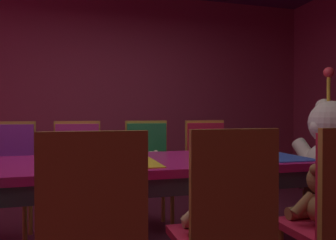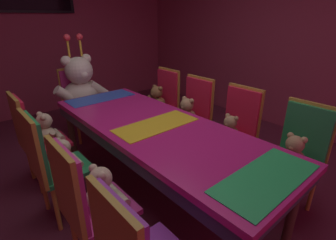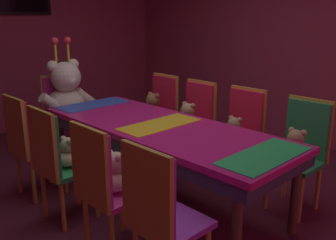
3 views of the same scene
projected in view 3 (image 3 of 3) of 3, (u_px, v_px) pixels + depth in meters
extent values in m
plane|color=#591E33|center=(161.00, 200.00, 3.51)|extent=(7.90, 7.90, 0.00)
cube|color=#99334C|center=(8.00, 35.00, 5.34)|extent=(5.20, 0.12, 2.80)
cube|color=#99334C|center=(306.00, 37.00, 4.87)|extent=(0.12, 6.40, 2.80)
cube|color=#C61E72|center=(160.00, 127.00, 3.31)|extent=(0.90, 2.50, 0.05)
cube|color=#33333F|center=(160.00, 135.00, 3.33)|extent=(0.88, 2.45, 0.10)
cylinder|color=#4C3826|center=(120.00, 131.00, 4.45)|extent=(0.07, 0.07, 0.69)
cylinder|color=#4C3826|center=(295.00, 193.00, 2.89)|extent=(0.07, 0.07, 0.69)
cylinder|color=#4C3826|center=(61.00, 146.00, 3.94)|extent=(0.07, 0.07, 0.69)
cylinder|color=#4C3826|center=(237.00, 231.00, 2.38)|extent=(0.07, 0.07, 0.69)
cube|color=green|center=(265.00, 155.00, 2.57)|extent=(0.77, 0.32, 0.01)
cube|color=yellow|center=(160.00, 124.00, 3.31)|extent=(0.77, 0.32, 0.01)
cube|color=blue|center=(94.00, 104.00, 4.04)|extent=(0.77, 0.32, 0.01)
cube|color=purple|center=(172.00, 224.00, 2.29)|extent=(0.40, 0.40, 0.04)
cube|color=purple|center=(149.00, 193.00, 2.10)|extent=(0.05, 0.38, 0.50)
cube|color=gold|center=(146.00, 194.00, 2.08)|extent=(0.03, 0.41, 0.55)
cylinder|color=gold|center=(172.00, 236.00, 2.57)|extent=(0.04, 0.04, 0.42)
cube|color=#CC338C|center=(116.00, 194.00, 2.67)|extent=(0.40, 0.40, 0.04)
cube|color=#CC338C|center=(92.00, 166.00, 2.48)|extent=(0.05, 0.38, 0.50)
cube|color=gold|center=(90.00, 167.00, 2.46)|extent=(0.03, 0.41, 0.55)
cylinder|color=gold|center=(121.00, 207.00, 2.95)|extent=(0.04, 0.04, 0.42)
cylinder|color=gold|center=(148.00, 223.00, 2.73)|extent=(0.04, 0.04, 0.42)
cylinder|color=gold|center=(86.00, 222.00, 2.73)|extent=(0.04, 0.04, 0.42)
ellipsoid|color=beige|center=(115.00, 181.00, 2.64)|extent=(0.19, 0.19, 0.15)
sphere|color=beige|center=(117.00, 162.00, 2.62)|extent=(0.15, 0.15, 0.15)
sphere|color=#FDDCAD|center=(122.00, 162.00, 2.65)|extent=(0.06, 0.06, 0.06)
sphere|color=beige|center=(109.00, 153.00, 2.63)|extent=(0.06, 0.06, 0.06)
sphere|color=beige|center=(119.00, 158.00, 2.55)|extent=(0.06, 0.06, 0.06)
cylinder|color=beige|center=(112.00, 173.00, 2.73)|extent=(0.05, 0.13, 0.13)
cylinder|color=beige|center=(128.00, 181.00, 2.60)|extent=(0.05, 0.13, 0.13)
cylinder|color=beige|center=(125.00, 180.00, 2.77)|extent=(0.06, 0.14, 0.06)
cylinder|color=beige|center=(133.00, 184.00, 2.70)|extent=(0.06, 0.14, 0.06)
cube|color=#268C4C|center=(69.00, 169.00, 3.11)|extent=(0.40, 0.40, 0.04)
cube|color=#268C4C|center=(45.00, 143.00, 2.91)|extent=(0.05, 0.38, 0.50)
cube|color=gold|center=(43.00, 144.00, 2.90)|extent=(0.03, 0.41, 0.55)
cylinder|color=gold|center=(77.00, 182.00, 3.39)|extent=(0.04, 0.04, 0.42)
cylinder|color=gold|center=(97.00, 194.00, 3.17)|extent=(0.04, 0.04, 0.42)
cylinder|color=gold|center=(44.00, 194.00, 3.17)|extent=(0.04, 0.04, 0.42)
cylinder|color=gold|center=(63.00, 207.00, 2.95)|extent=(0.04, 0.04, 0.42)
ellipsoid|color=beige|center=(68.00, 159.00, 3.08)|extent=(0.16, 0.16, 0.13)
sphere|color=beige|center=(68.00, 145.00, 3.06)|extent=(0.13, 0.13, 0.13)
sphere|color=#FDDCAD|center=(73.00, 145.00, 3.09)|extent=(0.05, 0.05, 0.05)
sphere|color=beige|center=(63.00, 139.00, 3.07)|extent=(0.05, 0.05, 0.05)
sphere|color=beige|center=(69.00, 141.00, 3.00)|extent=(0.05, 0.05, 0.05)
cylinder|color=beige|center=(66.00, 154.00, 3.16)|extent=(0.04, 0.11, 0.11)
cylinder|color=beige|center=(76.00, 159.00, 3.05)|extent=(0.04, 0.11, 0.11)
cylinder|color=beige|center=(77.00, 159.00, 3.19)|extent=(0.05, 0.12, 0.05)
cylinder|color=beige|center=(82.00, 162.00, 3.13)|extent=(0.05, 0.12, 0.05)
cube|color=red|center=(40.00, 150.00, 3.54)|extent=(0.40, 0.40, 0.04)
cube|color=red|center=(18.00, 127.00, 3.35)|extent=(0.05, 0.38, 0.50)
cube|color=gold|center=(16.00, 127.00, 3.33)|extent=(0.03, 0.41, 0.55)
cylinder|color=gold|center=(50.00, 163.00, 3.82)|extent=(0.04, 0.04, 0.42)
cylinder|color=gold|center=(65.00, 173.00, 3.60)|extent=(0.04, 0.04, 0.42)
cylinder|color=gold|center=(19.00, 172.00, 3.61)|extent=(0.04, 0.04, 0.42)
cylinder|color=gold|center=(33.00, 183.00, 3.39)|extent=(0.04, 0.04, 0.42)
ellipsoid|color=beige|center=(39.00, 140.00, 3.51)|extent=(0.19, 0.19, 0.15)
sphere|color=beige|center=(39.00, 125.00, 3.49)|extent=(0.15, 0.15, 0.15)
sphere|color=#FDDCAD|center=(44.00, 125.00, 3.52)|extent=(0.06, 0.06, 0.06)
sphere|color=beige|center=(34.00, 119.00, 3.50)|extent=(0.06, 0.06, 0.06)
sphere|color=beige|center=(40.00, 121.00, 3.42)|extent=(0.06, 0.06, 0.06)
cylinder|color=beige|center=(38.00, 135.00, 3.60)|extent=(0.05, 0.14, 0.13)
cylinder|color=beige|center=(47.00, 140.00, 3.47)|extent=(0.05, 0.14, 0.13)
cylinder|color=beige|center=(49.00, 141.00, 3.65)|extent=(0.07, 0.14, 0.07)
cylinder|color=beige|center=(54.00, 143.00, 3.58)|extent=(0.07, 0.14, 0.07)
cube|color=#268C4C|center=(294.00, 163.00, 3.23)|extent=(0.40, 0.40, 0.04)
cube|color=#268C4C|center=(307.00, 129.00, 3.28)|extent=(0.05, 0.38, 0.50)
cube|color=gold|center=(308.00, 129.00, 3.29)|extent=(0.03, 0.41, 0.55)
cylinder|color=gold|center=(285.00, 177.00, 3.51)|extent=(0.04, 0.04, 0.42)
cylinder|color=gold|center=(318.00, 188.00, 3.29)|extent=(0.04, 0.04, 0.42)
cylinder|color=gold|center=(266.00, 187.00, 3.30)|extent=(0.04, 0.04, 0.42)
cylinder|color=gold|center=(300.00, 200.00, 3.07)|extent=(0.04, 0.04, 0.42)
ellipsoid|color=tan|center=(295.00, 152.00, 3.20)|extent=(0.18, 0.18, 0.15)
sphere|color=tan|center=(296.00, 138.00, 3.16)|extent=(0.15, 0.15, 0.15)
sphere|color=tan|center=(293.00, 141.00, 3.12)|extent=(0.05, 0.05, 0.05)
sphere|color=tan|center=(304.00, 133.00, 3.11)|extent=(0.05, 0.05, 0.05)
sphere|color=tan|center=(292.00, 130.00, 3.19)|extent=(0.05, 0.05, 0.05)
cylinder|color=tan|center=(304.00, 154.00, 3.11)|extent=(0.05, 0.13, 0.12)
cylinder|color=tan|center=(284.00, 149.00, 3.24)|extent=(0.05, 0.13, 0.12)
cylinder|color=tan|center=(293.00, 163.00, 3.10)|extent=(0.06, 0.14, 0.06)
cylinder|color=tan|center=(283.00, 160.00, 3.17)|extent=(0.06, 0.14, 0.06)
cube|color=red|center=(234.00, 144.00, 3.70)|extent=(0.40, 0.40, 0.04)
cube|color=red|center=(246.00, 115.00, 3.74)|extent=(0.05, 0.38, 0.50)
cube|color=gold|center=(247.00, 115.00, 3.76)|extent=(0.03, 0.41, 0.55)
cylinder|color=gold|center=(230.00, 158.00, 3.98)|extent=(0.04, 0.04, 0.42)
cylinder|color=gold|center=(255.00, 166.00, 3.76)|extent=(0.04, 0.04, 0.42)
cylinder|color=gold|center=(211.00, 166.00, 3.76)|extent=(0.04, 0.04, 0.42)
cylinder|color=gold|center=(237.00, 175.00, 3.54)|extent=(0.04, 0.04, 0.42)
ellipsoid|color=tan|center=(235.00, 135.00, 3.67)|extent=(0.17, 0.17, 0.13)
sphere|color=tan|center=(234.00, 124.00, 3.63)|extent=(0.13, 0.13, 0.13)
sphere|color=tan|center=(231.00, 126.00, 3.60)|extent=(0.05, 0.05, 0.05)
sphere|color=tan|center=(240.00, 120.00, 3.59)|extent=(0.05, 0.05, 0.05)
sphere|color=tan|center=(231.00, 118.00, 3.66)|extent=(0.05, 0.05, 0.05)
cylinder|color=tan|center=(240.00, 137.00, 3.59)|extent=(0.05, 0.12, 0.11)
cylinder|color=tan|center=(226.00, 133.00, 3.70)|extent=(0.05, 0.12, 0.11)
cylinder|color=tan|center=(231.00, 143.00, 3.58)|extent=(0.06, 0.12, 0.06)
cylinder|color=tan|center=(224.00, 141.00, 3.64)|extent=(0.06, 0.12, 0.06)
cube|color=red|center=(188.00, 132.00, 4.09)|extent=(0.40, 0.40, 0.04)
cube|color=red|center=(200.00, 105.00, 4.14)|extent=(0.05, 0.38, 0.50)
cube|color=gold|center=(201.00, 105.00, 4.15)|extent=(0.03, 0.41, 0.55)
cylinder|color=gold|center=(187.00, 145.00, 4.37)|extent=(0.04, 0.04, 0.42)
cylinder|color=gold|center=(208.00, 152.00, 4.15)|extent=(0.04, 0.04, 0.42)
cylinder|color=gold|center=(168.00, 152.00, 4.15)|extent=(0.04, 0.04, 0.42)
cylinder|color=gold|center=(189.00, 159.00, 3.93)|extent=(0.04, 0.04, 0.42)
ellipsoid|color=tan|center=(188.00, 123.00, 4.06)|extent=(0.20, 0.20, 0.16)
sphere|color=tan|center=(188.00, 111.00, 4.01)|extent=(0.16, 0.16, 0.16)
sphere|color=tan|center=(184.00, 112.00, 3.98)|extent=(0.06, 0.06, 0.06)
sphere|color=tan|center=(193.00, 106.00, 3.97)|extent=(0.06, 0.06, 0.06)
sphere|color=tan|center=(185.00, 104.00, 4.05)|extent=(0.06, 0.06, 0.06)
cylinder|color=tan|center=(193.00, 124.00, 3.96)|extent=(0.05, 0.14, 0.13)
cylinder|color=tan|center=(180.00, 120.00, 4.10)|extent=(0.05, 0.14, 0.13)
cylinder|color=tan|center=(184.00, 131.00, 3.95)|extent=(0.07, 0.15, 0.07)
cylinder|color=tan|center=(177.00, 129.00, 4.02)|extent=(0.07, 0.15, 0.07)
cube|color=red|center=(154.00, 121.00, 4.53)|extent=(0.40, 0.40, 0.04)
cube|color=red|center=(164.00, 97.00, 4.58)|extent=(0.05, 0.38, 0.50)
cube|color=gold|center=(166.00, 97.00, 4.59)|extent=(0.03, 0.41, 0.55)
cylinder|color=gold|center=(155.00, 133.00, 4.81)|extent=(0.04, 0.04, 0.42)
cylinder|color=gold|center=(172.00, 139.00, 4.59)|extent=(0.04, 0.04, 0.42)
cylinder|color=gold|center=(136.00, 138.00, 4.60)|extent=(0.04, 0.04, 0.42)
cylinder|color=gold|center=(153.00, 145.00, 4.38)|extent=(0.04, 0.04, 0.42)
ellipsoid|color=olive|center=(154.00, 112.00, 4.50)|extent=(0.20, 0.20, 0.16)
sphere|color=olive|center=(152.00, 100.00, 4.45)|extent=(0.16, 0.16, 0.16)
sphere|color=#AE7747|center=(149.00, 102.00, 4.42)|extent=(0.06, 0.06, 0.06)
sphere|color=olive|center=(157.00, 96.00, 4.40)|extent=(0.06, 0.06, 0.06)
sphere|color=olive|center=(150.00, 94.00, 4.49)|extent=(0.06, 0.06, 0.06)
cylinder|color=olive|center=(157.00, 113.00, 4.40)|extent=(0.06, 0.14, 0.14)
cylinder|color=olive|center=(146.00, 110.00, 4.54)|extent=(0.06, 0.14, 0.14)
cylinder|color=olive|center=(148.00, 119.00, 4.39)|extent=(0.07, 0.15, 0.07)
cylinder|color=olive|center=(142.00, 117.00, 4.47)|extent=(0.07, 0.15, 0.07)
cube|color=#CC338C|center=(67.00, 120.00, 4.55)|extent=(0.40, 0.40, 0.04)
cube|color=#CC338C|center=(58.00, 96.00, 4.60)|extent=(0.38, 0.05, 0.50)
cube|color=gold|center=(57.00, 96.00, 4.61)|extent=(0.41, 0.03, 0.55)
cylinder|color=gold|center=(73.00, 133.00, 4.83)|extent=(0.04, 0.04, 0.42)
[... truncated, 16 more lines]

